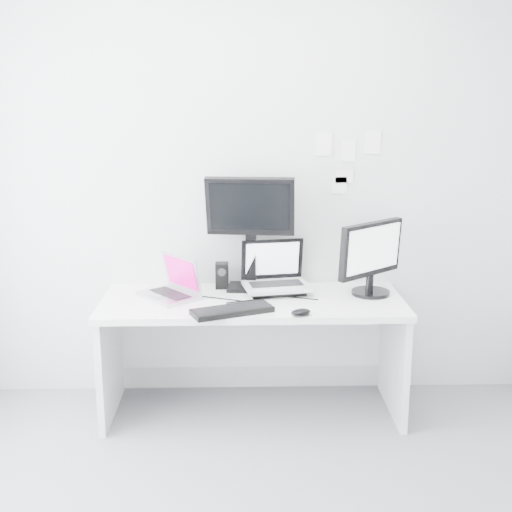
% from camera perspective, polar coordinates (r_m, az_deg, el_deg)
% --- Properties ---
extents(back_wall, '(3.60, 0.00, 3.60)m').
position_cam_1_polar(back_wall, '(4.16, -0.40, 5.89)').
color(back_wall, silver).
rests_on(back_wall, ground).
extents(desk, '(1.80, 0.70, 0.73)m').
position_cam_1_polar(desk, '(4.08, -0.29, -8.63)').
color(desk, white).
rests_on(desk, ground).
extents(macbook, '(0.43, 0.44, 0.26)m').
position_cam_1_polar(macbook, '(3.99, -7.63, -1.76)').
color(macbook, '#ADADB2').
rests_on(macbook, desk).
extents(speaker, '(0.09, 0.09, 0.16)m').
position_cam_1_polar(speaker, '(4.17, -2.95, -1.68)').
color(speaker, black).
rests_on(speaker, desk).
extents(dell_laptop, '(0.44, 0.37, 0.33)m').
position_cam_1_polar(dell_laptop, '(4.03, 1.80, -0.99)').
color(dell_laptop, silver).
rests_on(dell_laptop, desk).
extents(rear_monitor, '(0.56, 0.26, 0.73)m').
position_cam_1_polar(rear_monitor, '(4.07, -0.48, 2.07)').
color(rear_monitor, black).
rests_on(rear_monitor, desk).
extents(samsung_monitor, '(0.54, 0.50, 0.47)m').
position_cam_1_polar(samsung_monitor, '(4.05, 9.97, -0.12)').
color(samsung_monitor, black).
rests_on(samsung_monitor, desk).
extents(keyboard, '(0.48, 0.32, 0.03)m').
position_cam_1_polar(keyboard, '(3.71, -2.07, -4.72)').
color(keyboard, black).
rests_on(keyboard, desk).
extents(mouse, '(0.13, 0.11, 0.04)m').
position_cam_1_polar(mouse, '(3.67, 3.88, -4.86)').
color(mouse, black).
rests_on(mouse, desk).
extents(wall_note_0, '(0.10, 0.00, 0.14)m').
position_cam_1_polar(wall_note_0, '(4.16, 5.89, 9.56)').
color(wall_note_0, white).
rests_on(wall_note_0, back_wall).
extents(wall_note_1, '(0.09, 0.00, 0.13)m').
position_cam_1_polar(wall_note_1, '(4.19, 7.93, 8.97)').
color(wall_note_1, white).
rests_on(wall_note_1, back_wall).
extents(wall_note_2, '(0.10, 0.00, 0.14)m').
position_cam_1_polar(wall_note_2, '(4.21, 10.00, 9.61)').
color(wall_note_2, white).
rests_on(wall_note_2, back_wall).
extents(wall_note_3, '(0.11, 0.00, 0.08)m').
position_cam_1_polar(wall_note_3, '(4.20, 7.59, 6.80)').
color(wall_note_3, white).
rests_on(wall_note_3, back_wall).
extents(wall_note_4, '(0.09, 0.00, 0.11)m').
position_cam_1_polar(wall_note_4, '(4.20, 7.19, 6.06)').
color(wall_note_4, white).
rests_on(wall_note_4, back_wall).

